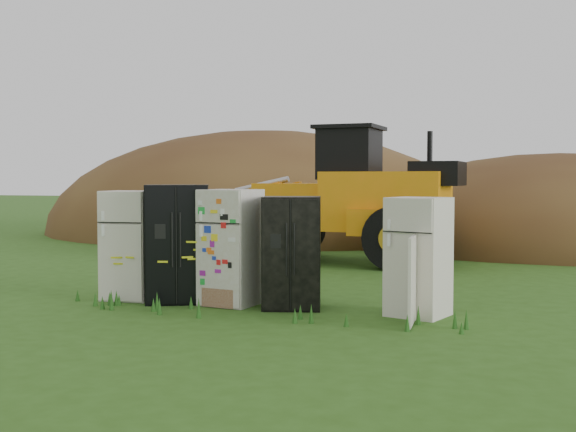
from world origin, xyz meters
name	(u,v)px	position (x,y,z in m)	size (l,w,h in m)	color
ground	(269,307)	(0.00, 0.00, 0.00)	(120.00, 120.00, 0.00)	#2B5115
fridge_leftmost	(131,245)	(-2.44, -0.04, 0.90)	(0.80, 0.76, 1.80)	silver
fridge_black_side	(178,243)	(-1.55, -0.04, 0.95)	(1.00, 0.79, 1.91)	black
fridge_sticker	(231,247)	(-0.64, 0.01, 0.92)	(0.82, 0.76, 1.84)	silver
fridge_dark_mid	(292,253)	(0.38, 0.00, 0.87)	(0.88, 0.72, 1.73)	black
fridge_open_door	(418,257)	(2.33, 0.01, 0.87)	(0.79, 0.73, 1.73)	silver
wheel_loader	(317,194)	(-1.06, 6.25, 1.63)	(6.72, 2.72, 3.25)	orange
dirt_mound_right	(558,247)	(4.60, 11.82, 0.00)	(12.95, 9.50, 5.49)	#462916
dirt_mound_left	(260,234)	(-5.48, 13.82, 0.00)	(16.17, 12.13, 7.45)	#462916
dirt_mound_back	(420,229)	(-0.32, 18.01, 0.00)	(15.68, 10.45, 4.78)	#462916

